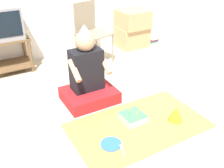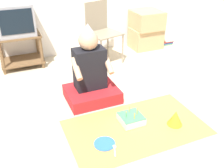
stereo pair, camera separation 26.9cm
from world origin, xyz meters
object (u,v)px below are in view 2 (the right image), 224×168
tv (15,19)px  book_pile (167,42)px  cardboard_box_stack (146,29)px  person_seated (91,77)px  party_hat_blue (175,118)px  paper_plate (105,144)px  folding_chair (101,28)px  birthday_cake (131,119)px

tv → book_pile: size_ratio=2.40×
cardboard_box_stack → person_seated: 1.88m
cardboard_box_stack → person_seated: size_ratio=0.71×
party_hat_blue → paper_plate: party_hat_blue is taller
person_seated → paper_plate: size_ratio=4.57×
book_pile → party_hat_blue: party_hat_blue is taller
folding_chair → book_pile: size_ratio=4.44×
folding_chair → party_hat_blue: folding_chair is taller
folding_chair → book_pile: folding_chair is taller
folding_chair → birthday_cake: folding_chair is taller
book_pile → paper_plate: size_ratio=1.03×
cardboard_box_stack → person_seated: bearing=-139.6°
book_pile → party_hat_blue: size_ratio=1.30×
book_pile → paper_plate: bearing=-135.2°
cardboard_box_stack → book_pile: cardboard_box_stack is taller
book_pile → person_seated: bearing=-147.2°
folding_chair → tv: bearing=165.7°
person_seated → birthday_cake: bearing=-70.6°
birthday_cake → party_hat_blue: (0.39, -0.21, 0.04)m
party_hat_blue → birthday_cake: bearing=151.3°
folding_chair → person_seated: (-0.51, -0.98, -0.24)m
cardboard_box_stack → birthday_cake: size_ratio=2.73×
tv → birthday_cake: bearing=-65.7°
cardboard_box_stack → paper_plate: cardboard_box_stack is taller
paper_plate → birthday_cake: bearing=28.5°
cardboard_box_stack → birthday_cake: 2.21m
tv → cardboard_box_stack: 2.10m
birthday_cake → paper_plate: (-0.38, -0.20, -0.03)m
tv → paper_plate: 2.24m
cardboard_box_stack → paper_plate: (-1.59, -2.03, -0.31)m
folding_chair → cardboard_box_stack: folding_chair is taller
person_seated → tv: bearing=116.5°
person_seated → paper_plate: person_seated is taller
tv → party_hat_blue: tv is taller
book_pile → birthday_cake: birthday_cake is taller
paper_plate → folding_chair: bearing=69.3°
tv → book_pile: bearing=-1.6°
cardboard_box_stack → paper_plate: 2.60m
party_hat_blue → paper_plate: size_ratio=0.79×
book_pile → cardboard_box_stack: bearing=177.4°
cardboard_box_stack → party_hat_blue: size_ratio=4.08×
person_seated → paper_plate: 0.87m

